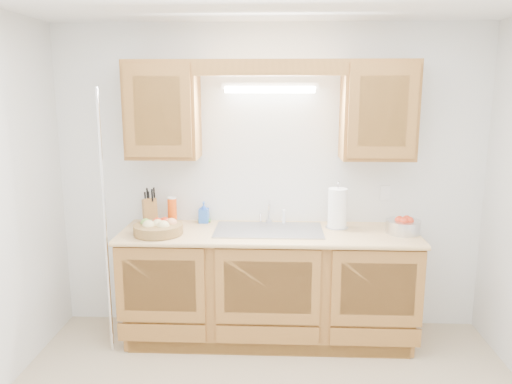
{
  "coord_description": "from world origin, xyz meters",
  "views": [
    {
      "loc": [
        0.06,
        -2.55,
        1.98
      ],
      "look_at": [
        -0.08,
        0.85,
        1.28
      ],
      "focal_mm": 35.0,
      "sensor_mm": 36.0,
      "label": 1
    }
  ],
  "objects_px": {
    "knife_block": "(150,211)",
    "paper_towel": "(337,209)",
    "apple_bowl": "(403,226)",
    "fruit_basket": "(158,228)"
  },
  "relations": [
    {
      "from": "knife_block",
      "to": "paper_towel",
      "type": "relative_size",
      "value": 0.82
    },
    {
      "from": "apple_bowl",
      "to": "paper_towel",
      "type": "bearing_deg",
      "value": 166.76
    },
    {
      "from": "knife_block",
      "to": "paper_towel",
      "type": "distance_m",
      "value": 1.51
    },
    {
      "from": "knife_block",
      "to": "apple_bowl",
      "type": "relative_size",
      "value": 1.05
    },
    {
      "from": "fruit_basket",
      "to": "knife_block",
      "type": "relative_size",
      "value": 1.44
    },
    {
      "from": "fruit_basket",
      "to": "apple_bowl",
      "type": "bearing_deg",
      "value": 3.22
    },
    {
      "from": "paper_towel",
      "to": "apple_bowl",
      "type": "relative_size",
      "value": 1.29
    },
    {
      "from": "paper_towel",
      "to": "apple_bowl",
      "type": "xyz_separation_m",
      "value": [
        0.49,
        -0.12,
        -0.1
      ]
    },
    {
      "from": "paper_towel",
      "to": "knife_block",
      "type": "bearing_deg",
      "value": 177.86
    },
    {
      "from": "knife_block",
      "to": "fruit_basket",
      "type": "bearing_deg",
      "value": -87.49
    }
  ]
}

